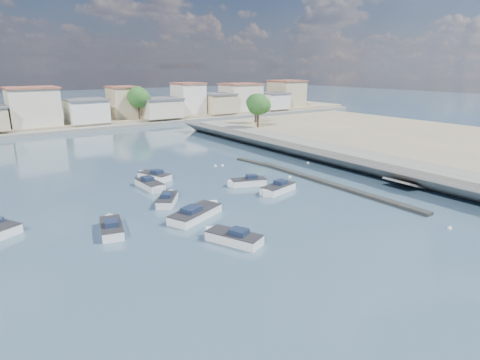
# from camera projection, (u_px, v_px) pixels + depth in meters

# --- Properties ---
(ground) EXTENTS (400.00, 400.00, 0.00)m
(ground) POSITION_uv_depth(u_px,v_px,m) (170.00, 151.00, 68.82)
(ground) COLOR #304D61
(ground) RESTS_ON ground
(seawall_walkway) EXTENTS (5.00, 90.00, 1.80)m
(seawall_walkway) POSITION_uv_depth(u_px,v_px,m) (370.00, 161.00, 57.60)
(seawall_walkway) COLOR slate
(seawall_walkway) RESTS_ON ground
(seawall_embankment) EXTENTS (49.65, 90.00, 2.90)m
(seawall_embankment) POSITION_uv_depth(u_px,v_px,m) (449.00, 145.00, 69.58)
(seawall_embankment) COLOR slate
(seawall_embankment) RESTS_ON ground
(breakwater) EXTENTS (2.00, 31.02, 0.35)m
(breakwater) POSITION_uv_depth(u_px,v_px,m) (314.00, 179.00, 51.13)
(breakwater) COLOR black
(breakwater) RESTS_ON ground
(far_shore_land) EXTENTS (160.00, 40.00, 1.40)m
(far_shore_land) POSITION_uv_depth(u_px,v_px,m) (87.00, 117.00, 109.51)
(far_shore_land) COLOR gray
(far_shore_land) RESTS_ON ground
(far_shore_quay) EXTENTS (160.00, 2.50, 0.80)m
(far_shore_quay) POSITION_uv_depth(u_px,v_px,m) (112.00, 127.00, 93.08)
(far_shore_quay) COLOR slate
(far_shore_quay) RESTS_ON ground
(far_town) EXTENTS (113.01, 12.80, 8.35)m
(far_town) POSITION_uv_depth(u_px,v_px,m) (144.00, 103.00, 102.44)
(far_town) COLOR beige
(far_town) RESTS_ON far_shore_land
(shore_trees) EXTENTS (74.56, 38.32, 7.92)m
(shore_trees) POSITION_uv_depth(u_px,v_px,m) (149.00, 101.00, 93.85)
(shore_trees) COLOR #38281E
(shore_trees) RESTS_ON ground
(motorboat_a) EXTENTS (3.58, 5.17, 1.48)m
(motorboat_a) POSITION_uv_depth(u_px,v_px,m) (232.00, 238.00, 33.16)
(motorboat_a) COLOR white
(motorboat_a) RESTS_ON ground
(motorboat_b) EXTENTS (3.76, 4.31, 1.48)m
(motorboat_b) POSITION_uv_depth(u_px,v_px,m) (168.00, 200.00, 42.64)
(motorboat_b) COLOR white
(motorboat_b) RESTS_ON ground
(motorboat_c) EXTENTS (4.78, 2.96, 1.48)m
(motorboat_c) POSITION_uv_depth(u_px,v_px,m) (247.00, 182.00, 48.93)
(motorboat_c) COLOR white
(motorboat_c) RESTS_ON ground
(motorboat_d) EXTENTS (5.25, 2.94, 1.48)m
(motorboat_d) POSITION_uv_depth(u_px,v_px,m) (277.00, 189.00, 46.25)
(motorboat_d) COLOR white
(motorboat_d) RESTS_ON ground
(motorboat_e) EXTENTS (2.81, 5.07, 1.48)m
(motorboat_e) POSITION_uv_depth(u_px,v_px,m) (111.00, 228.00, 35.23)
(motorboat_e) COLOR white
(motorboat_e) RESTS_ON ground
(motorboat_f) EXTENTS (3.30, 5.01, 1.48)m
(motorboat_f) POSITION_uv_depth(u_px,v_px,m) (153.00, 176.00, 51.72)
(motorboat_f) COLOR white
(motorboat_f) RESTS_ON ground
(motorboat_g) EXTENTS (2.02, 5.29, 1.48)m
(motorboat_g) POSITION_uv_depth(u_px,v_px,m) (151.00, 185.00, 47.74)
(motorboat_g) COLOR white
(motorboat_g) RESTS_ON ground
(motorboat_h) EXTENTS (6.39, 4.39, 1.48)m
(motorboat_h) POSITION_uv_depth(u_px,v_px,m) (197.00, 213.00, 38.64)
(motorboat_h) COLOR white
(motorboat_h) RESTS_ON ground
(mooring_buoys) EXTENTS (12.86, 32.35, 0.41)m
(mooring_buoys) POSITION_uv_depth(u_px,v_px,m) (300.00, 180.00, 51.23)
(mooring_buoys) COLOR white
(mooring_buoys) RESTS_ON ground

